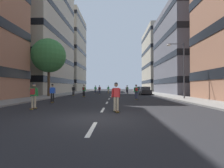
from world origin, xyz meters
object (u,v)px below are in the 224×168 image
object	(u,v)px
skater_7	(116,96)
street_tree_near	(49,56)
skater_2	(108,89)
parked_car_mid	(145,91)
parked_car_near	(140,90)
skater_0	(127,89)
skater_1	(127,89)
skater_4	(52,92)
skater_3	(84,90)
skater_9	(99,89)
skater_5	(136,91)
skater_6	(95,89)
skater_10	(73,90)
streetlamp_right	(181,64)
skater_8	(34,94)

from	to	relation	value
skater_7	street_tree_near	bearing A→B (deg)	123.94
skater_2	parked_car_mid	bearing A→B (deg)	-47.93
parked_car_near	parked_car_mid	xyz separation A→B (m)	(0.00, -6.58, 0.00)
skater_0	skater_1	bearing A→B (deg)	87.45
parked_car_mid	skater_4	size ratio (longest dim) A/B	2.47
skater_0	skater_3	bearing A→B (deg)	-124.86
skater_7	skater_9	xyz separation A→B (m)	(-3.37, 24.19, 0.03)
skater_1	skater_5	bearing A→B (deg)	-90.67
skater_6	skater_10	xyz separation A→B (m)	(-2.52, -10.23, 0.00)
streetlamp_right	skater_0	xyz separation A→B (m)	(-5.26, 15.57, -3.12)
skater_10	skater_8	bearing A→B (deg)	-84.30
skater_0	parked_car_near	bearing A→B (deg)	44.65
skater_3	skater_4	xyz separation A→B (m)	(-1.19, -9.44, -0.03)
skater_3	skater_9	size ratio (longest dim) A/B	1.00
skater_2	skater_10	xyz separation A→B (m)	(-5.46, -11.22, 0.00)
parked_car_mid	skater_6	xyz separation A→B (m)	(-10.18, 7.02, 0.29)
street_tree_near	skater_8	size ratio (longest dim) A/B	4.78
skater_1	skater_7	distance (m)	32.09
skater_0	skater_1	xyz separation A→B (m)	(0.29, 6.47, 0.00)
skater_8	skater_9	distance (m)	23.20
parked_car_mid	skater_1	xyz separation A→B (m)	(-2.77, 10.03, 0.32)
parked_car_near	street_tree_near	size ratio (longest dim) A/B	0.52
skater_9	skater_4	bearing A→B (deg)	-98.20
skater_0	skater_3	world-z (taller)	same
streetlamp_right	skater_1	xyz separation A→B (m)	(-4.97, 22.05, -3.12)
skater_0	skater_3	size ratio (longest dim) A/B	1.00
skater_0	skater_2	bearing A→B (deg)	133.07
skater_9	street_tree_near	bearing A→B (deg)	-125.66
parked_car_near	skater_4	bearing A→B (deg)	-116.64
parked_car_near	streetlamp_right	world-z (taller)	streetlamp_right
streetlamp_right	skater_5	size ratio (longest dim) A/B	3.65
skater_1	skater_8	xyz separation A→B (m)	(-8.16, -30.89, 0.00)
skater_0	skater_4	world-z (taller)	same
skater_0	skater_5	world-z (taller)	same
skater_0	skater_4	distance (m)	21.43
street_tree_near	skater_2	size ratio (longest dim) A/B	4.78
skater_5	skater_6	distance (m)	20.36
parked_car_mid	skater_10	xyz separation A→B (m)	(-12.70, -3.21, 0.29)
skater_8	skater_10	distance (m)	17.74
street_tree_near	skater_3	size ratio (longest dim) A/B	4.78
skater_2	skater_5	bearing A→B (deg)	-78.17
street_tree_near	skater_8	distance (m)	15.39
street_tree_near	skater_4	size ratio (longest dim) A/B	4.78
skater_2	skater_10	bearing A→B (deg)	-115.96
skater_2	skater_6	bearing A→B (deg)	-161.43
skater_6	skater_9	distance (m)	4.99
street_tree_near	skater_9	xyz separation A→B (m)	(6.66, 9.28, -5.11)
parked_car_mid	skater_5	xyz separation A→B (m)	(-3.03, -12.04, 0.32)
skater_1	parked_car_mid	bearing A→B (deg)	-74.53
skater_1	skater_8	world-z (taller)	same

